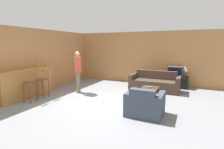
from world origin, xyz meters
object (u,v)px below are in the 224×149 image
couch_far (155,83)px  book_on_table (149,87)px  armchair_near (145,105)px  coffee_table (149,90)px  table_lamp (185,69)px  bar_chair_mid (43,82)px  bar_chair_near (30,85)px  bottle (38,64)px  tv_unit (175,82)px  tv (175,71)px  person_by_window (78,69)px

couch_far → book_on_table: size_ratio=8.97×
armchair_near → coffee_table: armchair_near is taller
couch_far → table_lamp: table_lamp is taller
table_lamp → book_on_table: bearing=-115.5°
bar_chair_mid → book_on_table: size_ratio=4.54×
bar_chair_near → book_on_table: size_ratio=4.54×
bar_chair_mid → coffee_table: (3.66, 1.27, -0.23)m
bottle → tv_unit: bearing=35.5°
bar_chair_near → tv_unit: size_ratio=0.91×
tv → person_by_window: (-3.53, -2.61, 0.23)m
bar_chair_near → bottle: size_ratio=3.55×
coffee_table → tv_unit: (0.66, 2.43, -0.10)m
armchair_near → coffee_table: bearing=98.8°
couch_far → book_on_table: bearing=-87.3°
bar_chair_mid → bottle: (-0.49, 0.27, 0.62)m
bottle → table_lamp: bearing=33.4°
couch_far → tv: (0.74, 0.94, 0.44)m
bar_chair_mid → book_on_table: bearing=21.5°
tv → table_lamp: (0.41, 0.00, 0.14)m
tv → bottle: size_ratio=2.28×
table_lamp → person_by_window: (-3.93, -2.61, 0.08)m
table_lamp → bar_chair_mid: bearing=-141.9°
armchair_near → tv_unit: bearing=83.3°
tv_unit → coffee_table: bearing=-105.3°
coffee_table → bottle: bottle is taller
couch_far → bottle: bottle is taller
coffee_table → armchair_near: bearing=-81.2°
person_by_window → table_lamp: bearing=33.6°
bar_chair_mid → book_on_table: 3.92m
tv_unit → book_on_table: size_ratio=4.96×
bar_chair_near → couch_far: size_ratio=0.51×
couch_far → person_by_window: size_ratio=1.23×
coffee_table → bottle: size_ratio=3.54×
armchair_near → coffee_table: (-0.21, 1.39, 0.05)m
couch_far → bar_chair_mid: bearing=-142.4°
bar_chair_near → table_lamp: (4.73, 4.29, 0.29)m
bar_chair_mid → armchair_near: 3.88m
bar_chair_near → tv: (4.32, 4.28, 0.15)m
armchair_near → person_by_window: bearing=158.7°
tv → book_on_table: size_ratio=2.91×
bar_chair_near → table_lamp: bearing=42.2°
couch_far → armchair_near: size_ratio=2.10×
couch_far → person_by_window: bearing=-149.1°
tv_unit → couch_far: bearing=-128.2°
couch_far → armchair_near: couch_far is taller
coffee_table → bottle: 4.35m
bar_chair_mid → tv: (4.32, 3.70, 0.15)m
tv → table_lamp: bearing=0.4°
book_on_table → person_by_window: size_ratio=0.14×
armchair_near → tv_unit: armchair_near is taller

